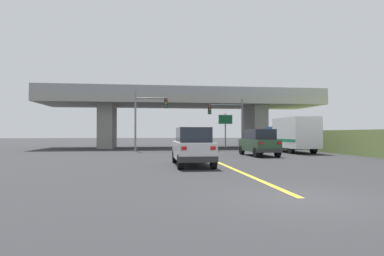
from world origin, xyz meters
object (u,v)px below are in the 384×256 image
(suv_crossing, at_px, (259,143))
(traffic_signal_nearside, at_px, (230,117))
(traffic_signal_farside, at_px, (146,112))
(highway_sign, at_px, (225,123))
(suv_lead, at_px, (192,147))
(box_truck, at_px, (292,134))

(suv_crossing, distance_m, traffic_signal_nearside, 8.94)
(traffic_signal_nearside, xyz_separation_m, traffic_signal_farside, (-8.50, -0.85, 0.35))
(traffic_signal_nearside, distance_m, highway_sign, 4.96)
(suv_lead, relative_size, traffic_signal_nearside, 0.90)
(suv_crossing, bearing_deg, box_truck, 40.06)
(traffic_signal_farside, relative_size, highway_sign, 1.48)
(traffic_signal_farside, bearing_deg, suv_crossing, -42.08)
(traffic_signal_nearside, xyz_separation_m, highway_sign, (0.67, 4.89, -0.41))
(suv_lead, distance_m, highway_sign, 21.38)
(suv_crossing, distance_m, highway_sign, 13.67)
(suv_lead, relative_size, box_truck, 0.67)
(suv_lead, xyz_separation_m, suv_crossing, (5.98, 6.75, -0.00))
(suv_crossing, height_order, box_truck, box_truck)
(box_truck, distance_m, highway_sign, 10.29)
(suv_crossing, bearing_deg, traffic_signal_nearside, 88.37)
(traffic_signal_nearside, distance_m, traffic_signal_farside, 8.55)
(box_truck, distance_m, traffic_signal_nearside, 6.69)
(suv_crossing, bearing_deg, highway_sign, 85.28)
(suv_lead, distance_m, box_truck, 15.09)
(highway_sign, bearing_deg, traffic_signal_farside, -147.93)
(traffic_signal_farside, bearing_deg, highway_sign, 32.07)
(box_truck, distance_m, traffic_signal_farside, 13.77)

